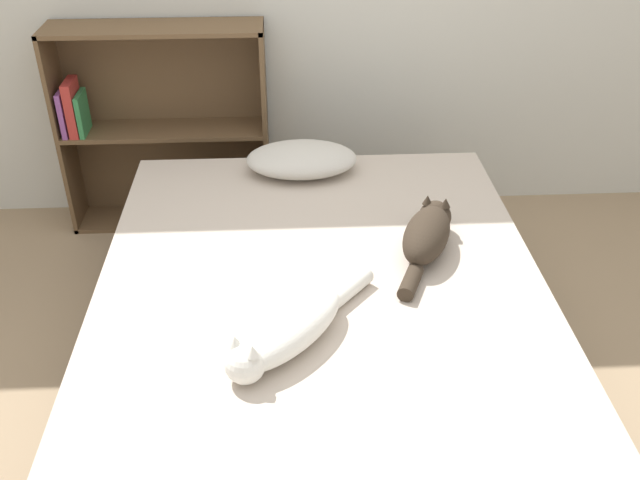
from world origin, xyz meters
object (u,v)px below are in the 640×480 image
Objects in this scene: pillow at (302,159)px; cat_dark at (428,233)px; cat_light at (287,330)px; bookshelf at (161,124)px; bed at (322,351)px.

pillow is 0.96× the size of cat_dark.
bookshelf is (-0.59, 1.63, -0.06)m from cat_light.
bookshelf reaches higher than pillow.
pillow is at bearing 56.76° from cat_dark.
bed is 1.56m from bookshelf.
cat_light is at bearing -70.21° from bookshelf.
cat_light is (-0.12, -0.25, 0.31)m from bed.
bookshelf is at bearing 141.17° from pillow.
cat_light is 1.73m from bookshelf.
pillow is at bearing -143.12° from cat_light.
cat_dark is (0.49, 0.48, 0.01)m from cat_light.
pillow is at bearing -38.83° from bookshelf.
bed is at bearing -62.95° from bookshelf.
bed is 0.54m from cat_dark.
cat_dark is at bearing -55.84° from pillow.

